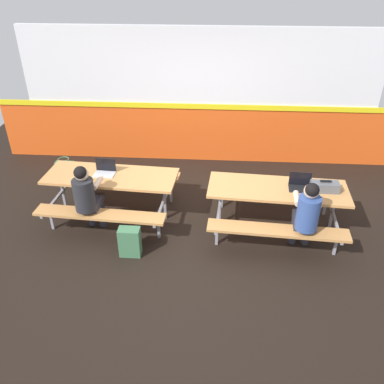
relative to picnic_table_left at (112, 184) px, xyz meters
The scene contains 11 objects.
ground_plane 1.43m from the picnic_table_left, 12.18° to the right, with size 10.00×10.00×0.02m, color black.
accent_backdrop 2.60m from the picnic_table_left, 59.49° to the left, with size 8.00×0.14×2.60m.
picnic_table_left is the anchor object (origin of this frame).
picnic_table_right 2.56m from the picnic_table_left, ahead, with size 2.09×1.68×0.74m.
student_nearer 0.60m from the picnic_table_left, 112.58° to the right, with size 0.38×0.53×1.21m.
student_further 2.98m from the picnic_table_left, 15.60° to the right, with size 0.38×0.53×1.21m.
laptop_silver 0.24m from the picnic_table_left, 155.73° to the left, with size 0.33×0.24×0.22m.
laptop_dark 2.88m from the picnic_table_left, ahead, with size 0.33×0.24×0.22m.
toolbox_grey 3.23m from the picnic_table_left, ahead, with size 0.40×0.18×0.18m.
backpack_dark 1.13m from the picnic_table_left, 64.84° to the right, with size 0.30×0.22×0.44m.
tote_bag_bright 1.68m from the picnic_table_left, 136.89° to the left, with size 0.34×0.21×0.43m.
Camera 1 is at (0.35, -5.09, 3.74)m, focal length 37.47 mm.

